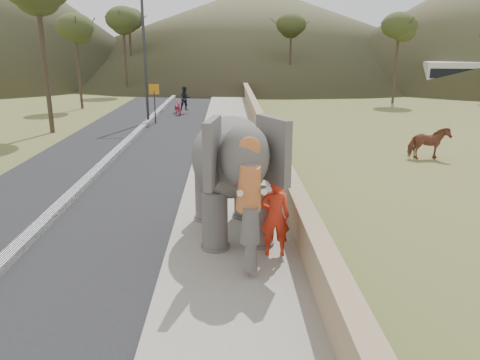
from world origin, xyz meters
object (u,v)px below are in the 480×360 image
at_px(lamppost, 149,41).
at_px(motorcyclist, 181,103).
at_px(cow, 429,143).
at_px(elephant_and_man, 232,173).

relative_size(lamppost, motorcyclist, 4.17).
bearing_deg(cow, lamppost, 48.77).
distance_m(elephant_and_man, motorcyclist, 22.15).
relative_size(lamppost, elephant_and_man, 1.79).
bearing_deg(lamppost, motorcyclist, 70.06).
height_order(lamppost, elephant_and_man, lamppost).
distance_m(lamppost, motorcyclist, 5.79).
height_order(elephant_and_man, motorcyclist, elephant_and_man).
relative_size(cow, elephant_and_man, 0.37).
xyz_separation_m(cow, motorcyclist, (-11.70, 13.74, 0.06)).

